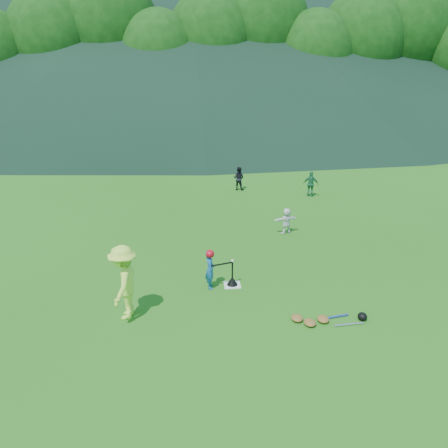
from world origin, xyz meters
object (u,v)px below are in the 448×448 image
object	(u,v)px
fielder_b	(239,178)
home_plate	(232,285)
batter_child	(210,269)
fielder_d	(286,221)
adult_coach	(124,282)
equipment_pile	(323,319)
fielder_c	(311,184)
batting_tee	(232,281)

from	to	relation	value
fielder_b	home_plate	bearing A→B (deg)	107.70
batter_child	fielder_d	world-z (taller)	batter_child
adult_coach	equipment_pile	size ratio (longest dim) A/B	1.01
batter_child	equipment_pile	bearing A→B (deg)	-130.14
adult_coach	fielder_c	distance (m)	12.17
fielder_c	batting_tee	bearing A→B (deg)	84.43
batter_child	fielder_c	bearing A→B (deg)	-34.12
home_plate	batter_child	xyz separation A→B (m)	(-0.61, -0.06, 0.53)
adult_coach	fielder_d	size ratio (longest dim) A/B	1.92
batter_child	adult_coach	bearing A→B (deg)	118.88
adult_coach	fielder_b	distance (m)	11.97
fielder_b	fielder_d	bearing A→B (deg)	124.83
adult_coach	equipment_pile	distance (m)	4.77
batter_child	fielder_d	xyz separation A→B (m)	(2.98, 3.87, -0.06)
adult_coach	fielder_c	xyz separation A→B (m)	(7.27, 9.75, -0.32)
home_plate	batter_child	distance (m)	0.81
fielder_d	batter_child	bearing A→B (deg)	38.88
fielder_b	equipment_pile	size ratio (longest dim) A/B	0.63
adult_coach	batter_child	bearing A→B (deg)	130.17
fielder_d	home_plate	bearing A→B (deg)	44.61
home_plate	adult_coach	xyz separation A→B (m)	(-2.71, -1.35, 0.90)
fielder_c	fielder_d	size ratio (longest dim) A/B	1.24
batting_tee	adult_coach	bearing A→B (deg)	-153.55
equipment_pile	fielder_c	bearing A→B (deg)	75.85
fielder_c	fielder_b	bearing A→B (deg)	-2.26
batting_tee	home_plate	bearing A→B (deg)	0.00
home_plate	fielder_b	bearing A→B (deg)	81.99
adult_coach	fielder_b	xyz separation A→B (m)	(4.10, 11.24, -0.34)
home_plate	adult_coach	world-z (taller)	adult_coach
fielder_c	equipment_pile	xyz separation A→B (m)	(-2.63, -10.42, -0.52)
fielder_b	fielder_c	distance (m)	3.51
home_plate	fielder_d	world-z (taller)	fielder_d
adult_coach	batting_tee	size ratio (longest dim) A/B	2.68
equipment_pile	fielder_d	bearing A→B (deg)	85.78
batting_tee	batter_child	bearing A→B (deg)	-174.37
fielder_d	batting_tee	bearing A→B (deg)	44.61
batter_child	fielder_b	world-z (taller)	fielder_b
home_plate	fielder_c	distance (m)	9.58
fielder_b	equipment_pile	xyz separation A→B (m)	(0.55, -11.91, -0.50)
equipment_pile	batter_child	bearing A→B (deg)	142.52
batter_child	fielder_b	xyz separation A→B (m)	(2.00, 9.96, 0.03)
batter_child	fielder_c	size ratio (longest dim) A/B	0.91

